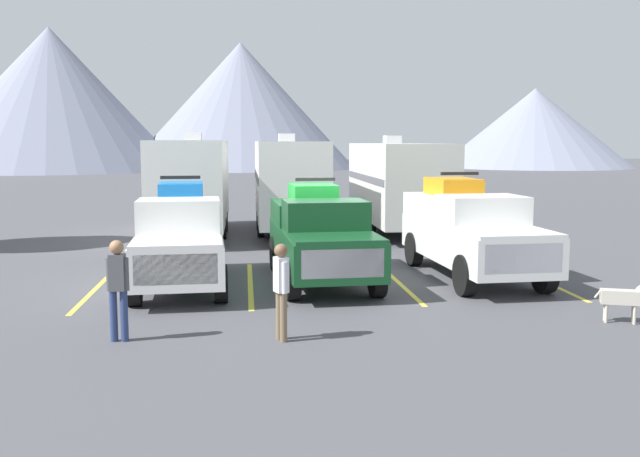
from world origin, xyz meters
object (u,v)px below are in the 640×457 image
person_a (118,283)px  person_b (281,285)px  camper_trailer_a (192,182)px  camper_trailer_c (398,182)px  pickup_truck_a (181,237)px  camper_trailer_b (289,181)px  dog (627,297)px  pickup_truck_c (470,229)px  pickup_truck_b (320,234)px

person_a → person_b: person_a is taller
camper_trailer_a → person_b: bearing=-79.9°
camper_trailer_a → person_a: (-0.27, -13.67, -0.97)m
camper_trailer_c → pickup_truck_a: bearing=-128.8°
pickup_truck_a → camper_trailer_b: bearing=71.2°
camper_trailer_b → dog: 14.91m
camper_trailer_a → camper_trailer_b: camper_trailer_a is taller
pickup_truck_c → dog: 5.14m
pickup_truck_a → pickup_truck_b: (3.35, 0.18, -0.02)m
pickup_truck_b → pickup_truck_c: pickup_truck_c is taller
pickup_truck_a → person_a: (-0.64, -4.76, -0.15)m
pickup_truck_b → person_a: size_ratio=3.16×
dog → pickup_truck_b: bearing=138.5°
person_a → dog: person_a is taller
camper_trailer_c → person_a: (-7.85, -13.74, -0.91)m
pickup_truck_a → camper_trailer_c: (7.22, 8.98, 0.76)m
pickup_truck_a → dog: (8.65, -4.52, -0.66)m
pickup_truck_a → person_b: pickup_truck_a is taller
camper_trailer_a → camper_trailer_b: 3.53m
pickup_truck_b → person_a: 6.34m
pickup_truck_c → person_b: bearing=-133.2°
camper_trailer_c → person_b: size_ratio=5.37×
camper_trailer_b → dog: (5.50, -13.79, -1.45)m
person_a → person_b: 2.77m
camper_trailer_c → dog: camper_trailer_c is taller
pickup_truck_a → camper_trailer_b: (3.15, 9.27, 0.80)m
person_b → pickup_truck_b: bearing=76.7°
pickup_truck_c → camper_trailer_a: size_ratio=0.63×
camper_trailer_b → camper_trailer_c: bearing=-4.0°
pickup_truck_b → person_b: 5.34m
pickup_truck_a → pickup_truck_b: pickup_truck_a is taller
pickup_truck_c → dog: bearing=-73.1°
pickup_truck_a → person_a: bearing=-97.6°
pickup_truck_a → camper_trailer_c: size_ratio=0.60×
camper_trailer_c → dog: bearing=-84.0°
pickup_truck_b → dog: size_ratio=5.73×
pickup_truck_b → pickup_truck_c: bearing=2.6°
pickup_truck_c → camper_trailer_c: camper_trailer_c is taller
pickup_truck_a → camper_trailer_b: size_ratio=0.60×
person_b → dog: bearing=4.3°
camper_trailer_b → dog: camper_trailer_b is taller
pickup_truck_b → camper_trailer_a: bearing=113.0°
pickup_truck_c → dog: pickup_truck_c is taller
dog → camper_trailer_c: bearing=96.0°
pickup_truck_b → camper_trailer_a: (-3.71, 8.73, 0.83)m
camper_trailer_a → dog: size_ratio=9.57×
pickup_truck_b → dog: pickup_truck_b is taller
pickup_truck_b → camper_trailer_c: camper_trailer_c is taller
pickup_truck_b → pickup_truck_a: bearing=-177.0°
camper_trailer_a → camper_trailer_b: size_ratio=1.02×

